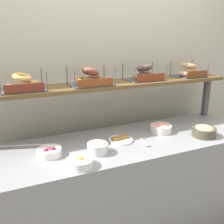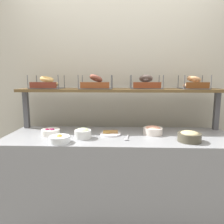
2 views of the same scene
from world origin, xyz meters
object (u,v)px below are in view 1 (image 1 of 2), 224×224
at_px(serving_plate_white, 120,139).
at_px(bagel_basket_poppy, 144,75).
at_px(bowl_hummus, 204,131).
at_px(serving_spoon_near_plate, 146,143).
at_px(bagel_basket_plain, 189,72).
at_px(bagel_basket_cinnamon_raisin, 91,79).
at_px(bowl_beet_salad, 49,152).
at_px(bowl_lox_spread, 161,128).
at_px(bowl_scallion_spread, 98,147).
at_px(bowl_fruit_salad, 80,162).
at_px(bagel_basket_sesame, 23,84).

bearing_deg(serving_plate_white, bagel_basket_poppy, 36.77).
bearing_deg(bowl_hummus, serving_spoon_near_plate, 174.53).
height_order(bagel_basket_poppy, bagel_basket_plain, bagel_basket_poppy).
bearing_deg(bagel_basket_cinnamon_raisin, bowl_beet_salad, -147.57).
relative_size(serving_plate_white, bagel_basket_plain, 0.73).
bearing_deg(bagel_basket_poppy, bowl_hummus, -54.01).
xyz_separation_m(bowl_hummus, serving_plate_white, (-0.69, 0.19, -0.03)).
bearing_deg(serving_spoon_near_plate, bagel_basket_cinnamon_raisin, 130.65).
bearing_deg(bowl_lox_spread, bowl_beet_salad, -176.34).
xyz_separation_m(bowl_scallion_spread, serving_spoon_near_plate, (0.40, -0.01, -0.04)).
relative_size(bowl_hummus, serving_plate_white, 0.98).
bearing_deg(bagel_basket_plain, bowl_scallion_spread, -160.87).
bearing_deg(bagel_basket_poppy, bagel_basket_plain, -2.05).
relative_size(bowl_fruit_salad, bagel_basket_plain, 0.63).
relative_size(bowl_scallion_spread, serving_plate_white, 0.75).
distance_m(bowl_fruit_salad, bagel_basket_sesame, 0.73).
height_order(serving_spoon_near_plate, bagel_basket_plain, bagel_basket_plain).
height_order(bowl_hummus, bagel_basket_poppy, bagel_basket_poppy).
bearing_deg(bowl_fruit_salad, bowl_scallion_spread, 38.73).
bearing_deg(bagel_basket_sesame, bagel_basket_cinnamon_raisin, -1.18).
relative_size(bowl_fruit_salad, bowl_scallion_spread, 1.16).
distance_m(bowl_fruit_salad, bagel_basket_cinnamon_raisin, 0.72).
height_order(serving_spoon_near_plate, bagel_basket_cinnamon_raisin, bagel_basket_cinnamon_raisin).
xyz_separation_m(bowl_fruit_salad, bowl_scallion_spread, (0.17, 0.14, 0.02)).
distance_m(bowl_beet_salad, serving_plate_white, 0.58).
relative_size(bowl_scallion_spread, bagel_basket_cinnamon_raisin, 0.45).
relative_size(bowl_beet_salad, serving_plate_white, 0.87).
bearing_deg(serving_plate_white, serving_spoon_near_plate, -42.41).
bearing_deg(bagel_basket_plain, bagel_basket_poppy, 177.95).
relative_size(bowl_hummus, bagel_basket_cinnamon_raisin, 0.58).
xyz_separation_m(bagel_basket_cinnamon_raisin, bagel_basket_poppy, (0.52, 0.04, -0.00)).
distance_m(bowl_fruit_salad, serving_plate_white, 0.50).
bearing_deg(bagel_basket_plain, bowl_hummus, -109.66).
xyz_separation_m(bowl_scallion_spread, bagel_basket_cinnamon_raisin, (0.08, 0.36, 0.43)).
xyz_separation_m(bagel_basket_poppy, bagel_basket_plain, (0.49, -0.02, -0.00)).
bearing_deg(bowl_hummus, bagel_basket_sesame, 162.56).
height_order(bowl_hummus, serving_plate_white, bowl_hummus).
distance_m(serving_spoon_near_plate, bagel_basket_poppy, 0.65).
bearing_deg(bowl_lox_spread, bagel_basket_sesame, 169.22).
bearing_deg(bowl_beet_salad, bowl_hummus, -7.23).
xyz_separation_m(bowl_beet_salad, bagel_basket_plain, (1.42, 0.28, 0.45)).
xyz_separation_m(serving_spoon_near_plate, bagel_basket_cinnamon_raisin, (-0.32, 0.37, 0.47)).
bearing_deg(bagel_basket_sesame, serving_plate_white, -19.28).
bearing_deg(bagel_basket_cinnamon_raisin, bowl_hummus, -26.29).
bearing_deg(bowl_hummus, bagel_basket_cinnamon_raisin, 153.71).
xyz_separation_m(bowl_scallion_spread, bagel_basket_sesame, (-0.44, 0.37, 0.43)).
bearing_deg(bagel_basket_plain, bowl_fruit_salad, -157.74).
bearing_deg(bowl_lox_spread, bowl_fruit_salad, -160.06).
xyz_separation_m(bowl_fruit_salad, bagel_basket_cinnamon_raisin, (0.26, 0.50, 0.45)).
height_order(bagel_basket_sesame, bagel_basket_plain, same).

